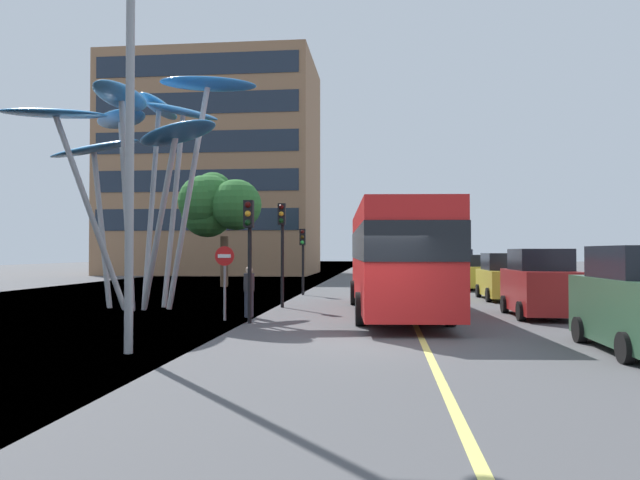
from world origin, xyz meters
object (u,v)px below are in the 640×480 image
at_px(car_parked_mid, 540,285).
at_px(traffic_light_island_mid, 303,247).
at_px(car_far_side, 457,268).
at_px(leaf_sculpture, 140,132).
at_px(car_parked_far, 505,278).
at_px(no_entry_sign, 225,271).
at_px(car_side_street, 471,273).
at_px(street_lamp, 141,85).
at_px(traffic_light_kerb_far, 282,232).
at_px(pedestrian, 249,292).
at_px(red_bus, 394,254).
at_px(traffic_light_kerb_near, 249,234).

bearing_deg(car_parked_mid, traffic_light_island_mid, 135.33).
distance_m(car_parked_mid, car_far_side, 20.43).
xyz_separation_m(leaf_sculpture, car_far_side, (13.94, 19.13, -5.50)).
relative_size(car_parked_far, no_entry_sign, 1.85).
distance_m(car_side_street, street_lamp, 24.57).
distance_m(car_parked_mid, no_entry_sign, 10.10).
distance_m(leaf_sculpture, traffic_light_kerb_far, 6.47).
distance_m(car_far_side, street_lamp, 30.44).
bearing_deg(pedestrian, red_bus, 16.85).
distance_m(car_parked_far, car_far_side, 13.46).
bearing_deg(street_lamp, traffic_light_kerb_near, 78.18).
height_order(traffic_light_kerb_near, car_far_side, traffic_light_kerb_near).
height_order(traffic_light_island_mid, car_side_street, traffic_light_island_mid).
bearing_deg(car_side_street, no_entry_sign, -121.39).
xyz_separation_m(red_bus, car_far_side, (4.56, 20.04, -0.99)).
relative_size(car_parked_mid, street_lamp, 0.43).
height_order(car_far_side, pedestrian, car_far_side).
relative_size(red_bus, car_far_side, 3.08).
distance_m(car_parked_far, car_side_street, 7.04).
xyz_separation_m(car_parked_far, car_side_street, (-0.45, 7.03, -0.04)).
xyz_separation_m(traffic_light_kerb_far, traffic_light_island_mid, (-0.09, 6.53, -0.49)).
relative_size(red_bus, leaf_sculpture, 1.36).
height_order(red_bus, traffic_light_kerb_near, red_bus).
height_order(car_parked_mid, car_far_side, car_far_side).
bearing_deg(no_entry_sign, traffic_light_kerb_far, 76.17).
xyz_separation_m(car_parked_far, pedestrian, (-9.67, -8.01, -0.14)).
bearing_deg(street_lamp, car_parked_far, 55.20).
xyz_separation_m(traffic_light_island_mid, car_side_street, (8.79, 5.19, -1.42)).
distance_m(traffic_light_kerb_near, car_parked_mid, 9.50).
distance_m(leaf_sculpture, car_parked_mid, 15.14).
xyz_separation_m(leaf_sculpture, car_parked_far, (14.35, 5.68, -5.60)).
height_order(leaf_sculpture, traffic_light_island_mid, leaf_sculpture).
height_order(red_bus, pedestrian, red_bus).
xyz_separation_m(car_side_street, no_entry_sign, (-9.76, -16.00, 0.60)).
xyz_separation_m(traffic_light_kerb_near, street_lamp, (-1.10, -5.26, 2.96)).
bearing_deg(no_entry_sign, car_parked_mid, 11.37).
xyz_separation_m(car_far_side, no_entry_sign, (-9.80, -22.42, 0.47)).
bearing_deg(no_entry_sign, car_parked_far, 41.30).
relative_size(car_parked_mid, car_side_street, 0.96).
bearing_deg(leaf_sculpture, red_bus, -5.56).
bearing_deg(car_parked_mid, pedestrian, -173.71).
height_order(traffic_light_kerb_near, no_entry_sign, traffic_light_kerb_near).
bearing_deg(car_far_side, traffic_light_kerb_far, -115.74).
relative_size(leaf_sculpture, traffic_light_kerb_near, 2.39).
height_order(traffic_light_island_mid, no_entry_sign, traffic_light_island_mid).
bearing_deg(car_side_street, car_parked_far, -86.35).
distance_m(car_parked_mid, pedestrian, 9.41).
relative_size(traffic_light_kerb_far, car_parked_far, 0.93).
height_order(traffic_light_kerb_far, no_entry_sign, traffic_light_kerb_far).
height_order(traffic_light_kerb_near, car_side_street, traffic_light_kerb_near).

